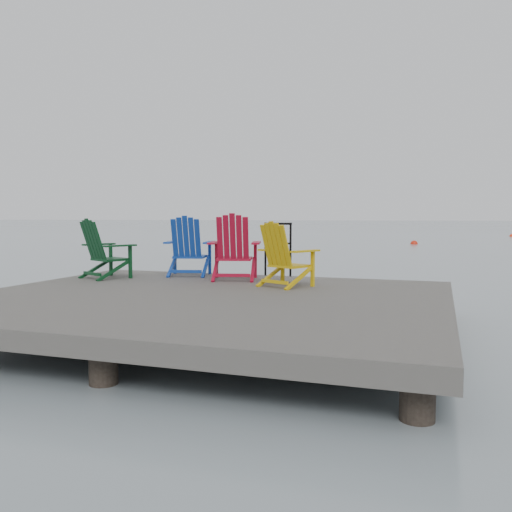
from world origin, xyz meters
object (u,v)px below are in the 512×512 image
(chair_yellow, at_px, (284,255))
(buoy_b, at_px, (414,244))
(chair_blue, at_px, (188,247))
(handrail, at_px, (278,244))
(chair_green, at_px, (103,249))
(buoy_d, at_px, (512,237))
(chair_red, at_px, (234,248))

(chair_yellow, distance_m, buoy_b, 23.26)
(chair_yellow, bearing_deg, buoy_b, 113.05)
(chair_blue, bearing_deg, handrail, 4.01)
(handrail, distance_m, chair_yellow, 1.41)
(chair_yellow, relative_size, buoy_b, 2.27)
(chair_green, distance_m, chair_blue, 1.38)
(chair_green, bearing_deg, buoy_b, 105.61)
(chair_yellow, bearing_deg, chair_green, -156.22)
(chair_blue, height_order, buoy_d, chair_blue)
(handrail, xyz_separation_m, chair_green, (-2.56, -1.26, -0.07))
(chair_red, bearing_deg, chair_blue, 145.53)
(chair_blue, bearing_deg, buoy_b, 68.81)
(chair_blue, relative_size, chair_red, 0.97)
(chair_green, relative_size, buoy_d, 2.27)
(chair_red, xyz_separation_m, buoy_b, (1.73, 22.70, -1.01))
(chair_green, bearing_deg, chair_red, 37.59)
(chair_yellow, bearing_deg, chair_red, 176.35)
(chair_yellow, xyz_separation_m, buoy_b, (0.76, 23.22, -0.96))
(chair_blue, height_order, chair_red, chair_red)
(handrail, xyz_separation_m, buoy_b, (1.25, 21.90, -1.04))
(handrail, relative_size, chair_red, 0.89)
(handrail, distance_m, buoy_b, 21.96)
(handrail, xyz_separation_m, chair_red, (-0.48, -0.79, -0.03))
(chair_red, relative_size, buoy_d, 2.46)
(chair_green, bearing_deg, chair_yellow, 23.80)
(chair_red, xyz_separation_m, chair_yellow, (0.97, -0.53, -0.06))
(handrail, height_order, buoy_b, handrail)
(buoy_b, bearing_deg, chair_green, -99.34)
(chair_yellow, height_order, buoy_b, chair_yellow)
(buoy_b, bearing_deg, chair_red, -94.36)
(handrail, relative_size, buoy_d, 2.18)
(handrail, distance_m, chair_green, 2.86)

